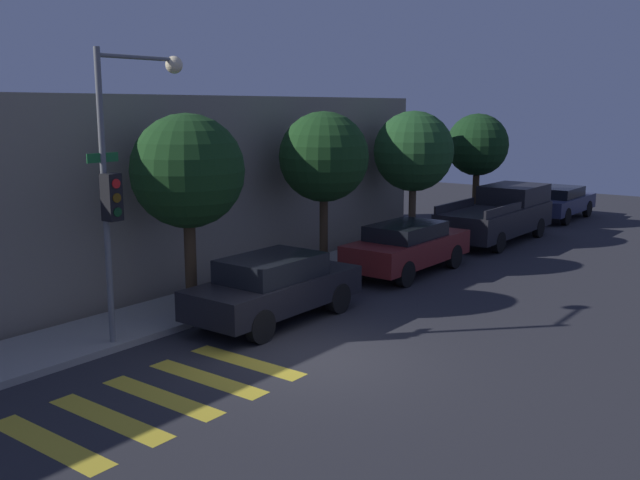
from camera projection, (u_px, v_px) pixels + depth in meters
ground_plane at (311, 357)px, 13.70m from camera, size 60.00×60.00×0.00m
sidewalk at (165, 315)px, 16.22m from camera, size 26.00×2.10×0.14m
building_row at (46, 194)px, 18.42m from camera, size 26.00×6.00×5.03m
crosswalk at (161, 397)px, 11.81m from camera, size 4.58×2.60×0.00m
traffic_light_pole at (124, 162)px, 13.80m from camera, size 2.39×0.56×5.83m
sedan_near_corner at (274, 286)px, 15.86m from camera, size 4.36×1.75×1.50m
sedan_middle at (407, 246)px, 20.40m from camera, size 4.53×1.74×1.47m
pickup_truck at (500, 214)px, 25.42m from camera, size 5.75×2.04×1.89m
sedan_far_end at (558, 202)px, 30.23m from camera, size 4.48×1.82×1.38m
tree_near_corner at (188, 172)px, 16.03m from camera, size 2.59×2.59×4.61m
tree_midblock at (324, 157)px, 20.02m from camera, size 2.54×2.54×4.62m
tree_far_end at (414, 152)px, 23.95m from camera, size 2.70×2.70×4.60m
tree_behind_truck at (477, 145)px, 27.84m from camera, size 2.42×2.42×4.47m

